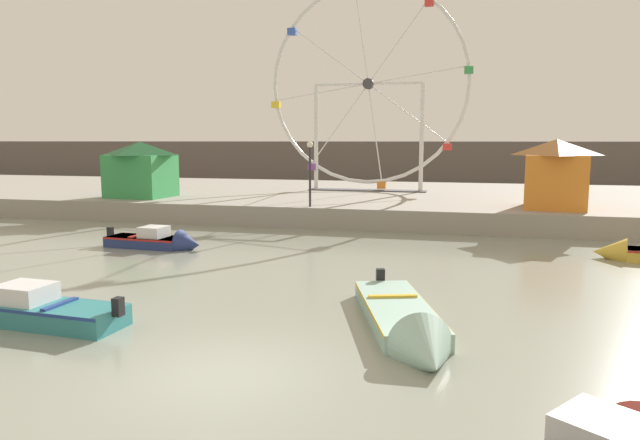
# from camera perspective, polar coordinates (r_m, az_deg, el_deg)

# --- Properties ---
(ground_plane) EXTENTS (240.00, 240.00, 0.00)m
(ground_plane) POSITION_cam_1_polar(r_m,az_deg,el_deg) (11.64, -9.61, -14.89)
(ground_plane) COLOR gray
(quay_promenade) EXTENTS (110.00, 20.05, 1.10)m
(quay_promenade) POSITION_cam_1_polar(r_m,az_deg,el_deg) (38.35, 7.42, 1.94)
(quay_promenade) COLOR gray
(quay_promenade) RESTS_ON ground_plane
(distant_town_skyline) EXTENTS (140.00, 3.00, 4.40)m
(distant_town_skyline) POSITION_cam_1_polar(r_m,az_deg,el_deg) (60.27, 9.93, 5.61)
(distant_town_skyline) COLOR #564C47
(distant_town_skyline) RESTS_ON ground_plane
(motorboat_navy_blue) EXTENTS (4.46, 1.51, 1.29)m
(motorboat_navy_blue) POSITION_cam_1_polar(r_m,az_deg,el_deg) (25.05, -15.56, -2.03)
(motorboat_navy_blue) COLOR navy
(motorboat_navy_blue) RESTS_ON ground_plane
(motorboat_seafoam) EXTENTS (3.26, 6.21, 1.43)m
(motorboat_seafoam) POSITION_cam_1_polar(r_m,az_deg,el_deg) (13.54, 8.76, -10.51)
(motorboat_seafoam) COLOR #93BCAD
(motorboat_seafoam) RESTS_ON ground_plane
(motorboat_teal_painted) EXTENTS (5.57, 1.61, 1.33)m
(motorboat_teal_painted) POSITION_cam_1_polar(r_m,az_deg,el_deg) (16.44, -28.08, -7.70)
(motorboat_teal_painted) COLOR teal
(motorboat_teal_painted) RESTS_ON ground_plane
(ferris_wheel_white_frame) EXTENTS (13.46, 1.20, 13.77)m
(ferris_wheel_white_frame) POSITION_cam_1_polar(r_m,az_deg,el_deg) (39.22, 4.82, 13.03)
(ferris_wheel_white_frame) COLOR silver
(ferris_wheel_white_frame) RESTS_ON quay_promenade
(carnival_booth_green_kiosk) EXTENTS (3.87, 3.50, 3.33)m
(carnival_booth_green_kiosk) POSITION_cam_1_polar(r_m,az_deg,el_deg) (36.29, -17.39, 4.92)
(carnival_booth_green_kiosk) COLOR #33934C
(carnival_booth_green_kiosk) RESTS_ON quay_promenade
(carnival_booth_orange_canopy) EXTENTS (3.47, 3.81, 3.47)m
(carnival_booth_orange_canopy) POSITION_cam_1_polar(r_m,az_deg,el_deg) (31.14, 22.35, 4.38)
(carnival_booth_orange_canopy) COLOR orange
(carnival_booth_orange_canopy) RESTS_ON quay_promenade
(promenade_lamp_near) EXTENTS (0.32, 0.32, 3.35)m
(promenade_lamp_near) POSITION_cam_1_polar(r_m,az_deg,el_deg) (29.50, -1.01, 5.66)
(promenade_lamp_near) COLOR #2D2D33
(promenade_lamp_near) RESTS_ON quay_promenade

